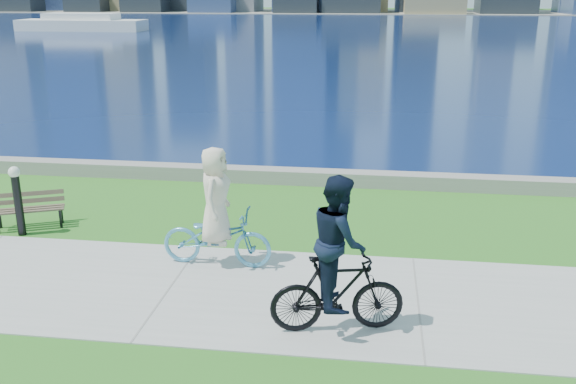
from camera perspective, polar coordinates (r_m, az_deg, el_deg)
name	(u,v)px	position (r m, az deg, el deg)	size (l,w,h in m)	color
ground	(170,288)	(10.80, -10.44, -8.42)	(320.00, 320.00, 0.00)	#26691B
concrete_path	(170,288)	(10.79, -10.44, -8.37)	(80.00, 3.50, 0.02)	#A8A7A2
seawall	(246,174)	(16.35, -3.78, 1.57)	(90.00, 0.50, 0.35)	gray
bay_water	(354,28)	(81.37, 5.84, 14.26)	(320.00, 131.00, 0.01)	#0B1C49
far_shore	(365,12)	(139.29, 6.88, 15.63)	(320.00, 30.00, 0.12)	gray
ferry_near	(82,23)	(80.04, -17.86, 14.07)	(14.57, 4.16, 1.98)	white
park_bench	(29,207)	(14.13, -22.01, -1.22)	(1.44, 0.97, 0.71)	black
bollard_lamp	(17,196)	(13.63, -22.92, -0.34)	(0.23, 0.23, 1.41)	black
cyclist_woman	(216,222)	(11.22, -6.39, -2.69)	(0.76, 1.98, 2.14)	#52A0C7
cyclist_man	(338,268)	(8.99, 4.46, -6.74)	(0.95, 1.98, 2.31)	black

